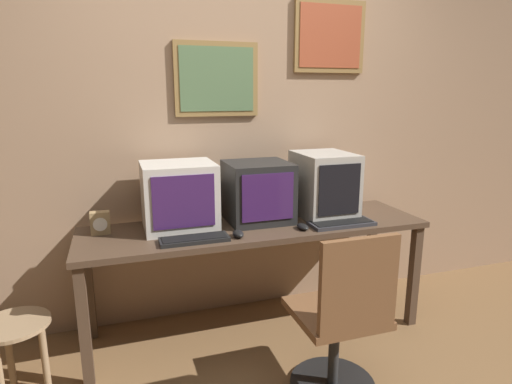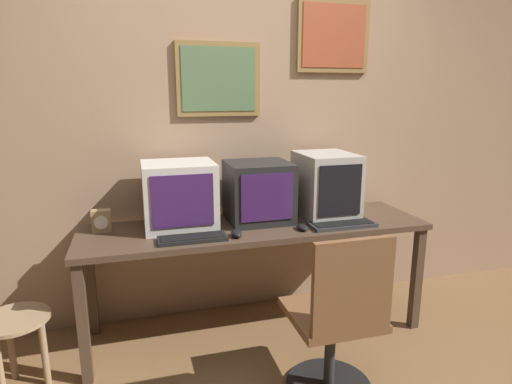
{
  "view_description": "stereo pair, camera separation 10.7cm",
  "coord_description": "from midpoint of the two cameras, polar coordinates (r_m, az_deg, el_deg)",
  "views": [
    {
      "loc": [
        -0.81,
        -1.36,
        1.55
      ],
      "look_at": [
        0.0,
        1.09,
        0.95
      ],
      "focal_mm": 30.0,
      "sensor_mm": 36.0,
      "label": 1
    },
    {
      "loc": [
        -0.71,
        -1.39,
        1.55
      ],
      "look_at": [
        0.0,
        1.09,
        0.95
      ],
      "focal_mm": 30.0,
      "sensor_mm": 36.0,
      "label": 2
    }
  ],
  "objects": [
    {
      "name": "mouse_near_keyboard",
      "position": [
        2.47,
        -3.64,
        -5.6
      ],
      "size": [
        0.06,
        0.1,
        0.04
      ],
      "color": "black",
      "rests_on": "desk"
    },
    {
      "name": "monitor_right",
      "position": [
        2.89,
        8.0,
        1.02
      ],
      "size": [
        0.35,
        0.43,
        0.42
      ],
      "color": "#B7B2A8",
      "rests_on": "desk"
    },
    {
      "name": "desk_clock",
      "position": [
        2.69,
        -21.13,
        -3.88
      ],
      "size": [
        0.11,
        0.07,
        0.14
      ],
      "color": "#A38456",
      "rests_on": "desk"
    },
    {
      "name": "keyboard_main",
      "position": [
        2.44,
        -9.46,
        -6.23
      ],
      "size": [
        0.39,
        0.14,
        0.03
      ],
      "color": "black",
      "rests_on": "desk"
    },
    {
      "name": "mouse_far_corner",
      "position": [
        2.62,
        5.08,
        -4.63
      ],
      "size": [
        0.06,
        0.11,
        0.03
      ],
      "color": "black",
      "rests_on": "desk"
    },
    {
      "name": "monitor_center",
      "position": [
        2.75,
        -0.87,
        0.04
      ],
      "size": [
        0.4,
        0.39,
        0.38
      ],
      "color": "black",
      "rests_on": "desk"
    },
    {
      "name": "desk",
      "position": [
        2.72,
        -1.13,
        -5.9
      ],
      "size": [
        2.16,
        0.6,
        0.73
      ],
      "color": "#4C3828",
      "rests_on": "ground_plane"
    },
    {
      "name": "side_stool",
      "position": [
        2.63,
        -30.53,
        -16.51
      ],
      "size": [
        0.35,
        0.35,
        0.42
      ],
      "color": "#9E7F5B",
      "rests_on": "ground_plane"
    },
    {
      "name": "monitor_left",
      "position": [
        2.65,
        -11.37,
        -0.48
      ],
      "size": [
        0.43,
        0.39,
        0.4
      ],
      "color": "beige",
      "rests_on": "desk"
    },
    {
      "name": "office_chair",
      "position": [
        2.3,
        9.93,
        -17.25
      ],
      "size": [
        0.46,
        0.46,
        0.91
      ],
      "color": "black",
      "rests_on": "ground_plane"
    },
    {
      "name": "wall_back",
      "position": [
        2.97,
        -3.41,
        8.48
      ],
      "size": [
        8.0,
        0.08,
        2.6
      ],
      "color": "tan",
      "rests_on": "ground_plane"
    },
    {
      "name": "keyboard_side",
      "position": [
        2.73,
        10.26,
        -4.12
      ],
      "size": [
        0.41,
        0.17,
        0.03
      ],
      "color": "#333338",
      "rests_on": "desk"
    }
  ]
}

